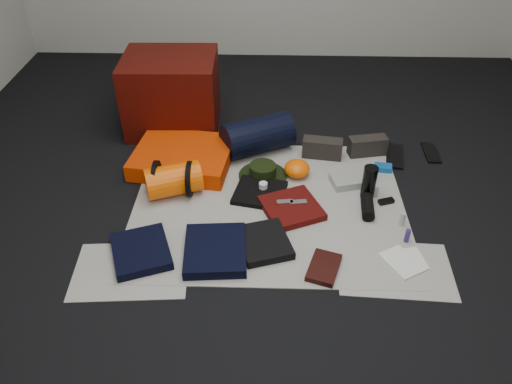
{
  "coord_description": "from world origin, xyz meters",
  "views": [
    {
      "loc": [
        -0.01,
        -2.3,
        1.88
      ],
      "look_at": [
        -0.08,
        -0.01,
        0.1
      ],
      "focal_mm": 35.0,
      "sensor_mm": 36.0,
      "label": 1
    }
  ],
  "objects_px": {
    "stuff_sack": "(173,180)",
    "paperback_book": "(324,268)",
    "red_cabinet": "(172,93)",
    "compact_camera": "(370,191)",
    "sleeping_pad": "(183,157)",
    "water_bottle": "(369,182)",
    "navy_duffel": "(258,136)"
  },
  "relations": [
    {
      "from": "red_cabinet",
      "to": "water_bottle",
      "type": "distance_m",
      "value": 1.54
    },
    {
      "from": "sleeping_pad",
      "to": "paperback_book",
      "type": "relative_size",
      "value": 2.79
    },
    {
      "from": "navy_duffel",
      "to": "compact_camera",
      "type": "distance_m",
      "value": 0.84
    },
    {
      "from": "red_cabinet",
      "to": "paperback_book",
      "type": "relative_size",
      "value": 2.89
    },
    {
      "from": "navy_duffel",
      "to": "water_bottle",
      "type": "relative_size",
      "value": 2.2
    },
    {
      "from": "paperback_book",
      "to": "navy_duffel",
      "type": "bearing_deg",
      "value": 127.17
    },
    {
      "from": "compact_camera",
      "to": "navy_duffel",
      "type": "bearing_deg",
      "value": 161.67
    },
    {
      "from": "water_bottle",
      "to": "paperback_book",
      "type": "bearing_deg",
      "value": -116.6
    },
    {
      "from": "compact_camera",
      "to": "paperback_book",
      "type": "bearing_deg",
      "value": -102.66
    },
    {
      "from": "red_cabinet",
      "to": "water_bottle",
      "type": "xyz_separation_m",
      "value": [
        1.3,
        -0.81,
        -0.15
      ]
    },
    {
      "from": "stuff_sack",
      "to": "paperback_book",
      "type": "relative_size",
      "value": 1.49
    },
    {
      "from": "water_bottle",
      "to": "navy_duffel",
      "type": "bearing_deg",
      "value": 144.68
    },
    {
      "from": "sleeping_pad",
      "to": "stuff_sack",
      "type": "relative_size",
      "value": 1.87
    },
    {
      "from": "stuff_sack",
      "to": "navy_duffel",
      "type": "distance_m",
      "value": 0.69
    },
    {
      "from": "stuff_sack",
      "to": "compact_camera",
      "type": "relative_size",
      "value": 3.58
    },
    {
      "from": "red_cabinet",
      "to": "compact_camera",
      "type": "bearing_deg",
      "value": -32.23
    },
    {
      "from": "stuff_sack",
      "to": "water_bottle",
      "type": "bearing_deg",
      "value": 0.08
    },
    {
      "from": "stuff_sack",
      "to": "paperback_book",
      "type": "bearing_deg",
      "value": -35.53
    },
    {
      "from": "water_bottle",
      "to": "compact_camera",
      "type": "height_order",
      "value": "water_bottle"
    },
    {
      "from": "sleeping_pad",
      "to": "compact_camera",
      "type": "distance_m",
      "value": 1.22
    },
    {
      "from": "stuff_sack",
      "to": "water_bottle",
      "type": "height_order",
      "value": "water_bottle"
    },
    {
      "from": "sleeping_pad",
      "to": "navy_duffel",
      "type": "relative_size",
      "value": 1.32
    },
    {
      "from": "water_bottle",
      "to": "paperback_book",
      "type": "xyz_separation_m",
      "value": [
        -0.31,
        -0.62,
        -0.09
      ]
    },
    {
      "from": "stuff_sack",
      "to": "water_bottle",
      "type": "xyz_separation_m",
      "value": [
        1.17,
        0.0,
        0.01
      ]
    },
    {
      "from": "red_cabinet",
      "to": "compact_camera",
      "type": "relative_size",
      "value": 6.93
    },
    {
      "from": "sleeping_pad",
      "to": "navy_duffel",
      "type": "height_order",
      "value": "navy_duffel"
    },
    {
      "from": "red_cabinet",
      "to": "compact_camera",
      "type": "xyz_separation_m",
      "value": [
        1.32,
        -0.79,
        -0.24
      ]
    },
    {
      "from": "navy_duffel",
      "to": "water_bottle",
      "type": "xyz_separation_m",
      "value": [
        0.68,
        -0.48,
        -0.02
      ]
    },
    {
      "from": "sleeping_pad",
      "to": "paperback_book",
      "type": "distance_m",
      "value": 1.26
    },
    {
      "from": "sleeping_pad",
      "to": "compact_camera",
      "type": "relative_size",
      "value": 6.69
    },
    {
      "from": "sleeping_pad",
      "to": "stuff_sack",
      "type": "height_order",
      "value": "stuff_sack"
    },
    {
      "from": "water_bottle",
      "to": "paperback_book",
      "type": "relative_size",
      "value": 0.96
    }
  ]
}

